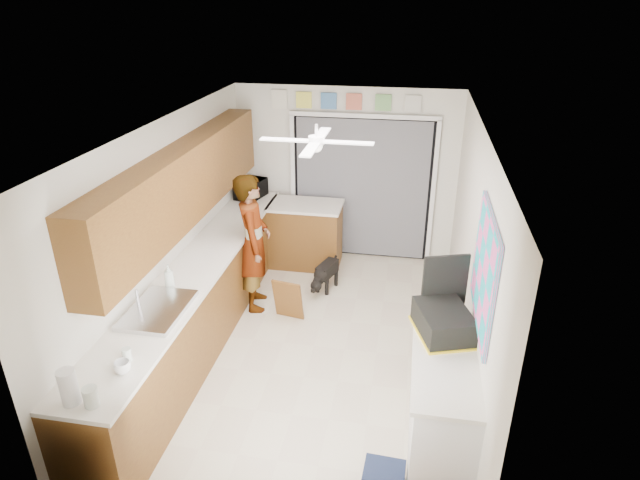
{
  "coord_description": "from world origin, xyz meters",
  "views": [
    {
      "loc": [
        0.96,
        -4.92,
        3.66
      ],
      "look_at": [
        0.0,
        0.4,
        1.15
      ],
      "focal_mm": 30.0,
      "sensor_mm": 36.0,
      "label": 1
    }
  ],
  "objects_px": {
    "soap_bottle": "(169,276)",
    "navy_crate": "(384,478)",
    "dog": "(327,275)",
    "suitcase": "(443,322)",
    "cup": "(123,367)",
    "man": "(253,243)",
    "microwave": "(251,189)",
    "paper_towel_roll": "(69,387)"
  },
  "relations": [
    {
      "from": "soap_bottle",
      "to": "navy_crate",
      "type": "xyz_separation_m",
      "value": [
        2.29,
        -1.23,
        -0.97
      ]
    },
    {
      "from": "dog",
      "to": "soap_bottle",
      "type": "bearing_deg",
      "value": -106.82
    },
    {
      "from": "soap_bottle",
      "to": "suitcase",
      "type": "xyz_separation_m",
      "value": [
        2.69,
        -0.33,
        -0.01
      ]
    },
    {
      "from": "soap_bottle",
      "to": "cup",
      "type": "xyz_separation_m",
      "value": [
        0.21,
        -1.32,
        -0.08
      ]
    },
    {
      "from": "suitcase",
      "to": "dog",
      "type": "bearing_deg",
      "value": 103.89
    },
    {
      "from": "cup",
      "to": "navy_crate",
      "type": "bearing_deg",
      "value": 2.47
    },
    {
      "from": "soap_bottle",
      "to": "dog",
      "type": "bearing_deg",
      "value": 54.94
    },
    {
      "from": "soap_bottle",
      "to": "navy_crate",
      "type": "distance_m",
      "value": 2.77
    },
    {
      "from": "soap_bottle",
      "to": "man",
      "type": "relative_size",
      "value": 0.15
    },
    {
      "from": "microwave",
      "to": "dog",
      "type": "xyz_separation_m",
      "value": [
        1.26,
        -0.81,
        -0.85
      ]
    },
    {
      "from": "cup",
      "to": "dog",
      "type": "xyz_separation_m",
      "value": [
        1.1,
        3.18,
        -0.78
      ]
    },
    {
      "from": "microwave",
      "to": "man",
      "type": "height_order",
      "value": "man"
    },
    {
      "from": "dog",
      "to": "navy_crate",
      "type": "bearing_deg",
      "value": -54.14
    },
    {
      "from": "paper_towel_roll",
      "to": "navy_crate",
      "type": "distance_m",
      "value": 2.52
    },
    {
      "from": "paper_towel_roll",
      "to": "man",
      "type": "distance_m",
      "value": 3.05
    },
    {
      "from": "cup",
      "to": "microwave",
      "type": "bearing_deg",
      "value": 92.38
    },
    {
      "from": "microwave",
      "to": "paper_towel_roll",
      "type": "height_order",
      "value": "paper_towel_roll"
    },
    {
      "from": "soap_bottle",
      "to": "dog",
      "type": "xyz_separation_m",
      "value": [
        1.3,
        1.86,
        -0.85
      ]
    },
    {
      "from": "dog",
      "to": "man",
      "type": "bearing_deg",
      "value": -127.9
    },
    {
      "from": "man",
      "to": "dog",
      "type": "xyz_separation_m",
      "value": [
        0.83,
        0.55,
        -0.66
      ]
    },
    {
      "from": "microwave",
      "to": "soap_bottle",
      "type": "bearing_deg",
      "value": -166.31
    },
    {
      "from": "cup",
      "to": "navy_crate",
      "type": "relative_size",
      "value": 0.4
    },
    {
      "from": "microwave",
      "to": "navy_crate",
      "type": "height_order",
      "value": "microwave"
    },
    {
      "from": "paper_towel_roll",
      "to": "suitcase",
      "type": "xyz_separation_m",
      "value": [
        2.68,
        1.37,
        -0.02
      ]
    },
    {
      "from": "microwave",
      "to": "dog",
      "type": "relative_size",
      "value": 0.85
    },
    {
      "from": "paper_towel_roll",
      "to": "dog",
      "type": "bearing_deg",
      "value": 70.05
    },
    {
      "from": "paper_towel_roll",
      "to": "navy_crate",
      "type": "xyz_separation_m",
      "value": [
        2.28,
        0.47,
        -0.98
      ]
    },
    {
      "from": "microwave",
      "to": "man",
      "type": "bearing_deg",
      "value": -147.64
    },
    {
      "from": "soap_bottle",
      "to": "suitcase",
      "type": "relative_size",
      "value": 0.47
    },
    {
      "from": "soap_bottle",
      "to": "paper_towel_roll",
      "type": "xyz_separation_m",
      "value": [
        0.01,
        -1.7,
        0.01
      ]
    },
    {
      "from": "microwave",
      "to": "dog",
      "type": "bearing_deg",
      "value": -108.18
    },
    {
      "from": "navy_crate",
      "to": "cup",
      "type": "bearing_deg",
      "value": -177.53
    },
    {
      "from": "suitcase",
      "to": "dog",
      "type": "xyz_separation_m",
      "value": [
        -1.39,
        2.19,
        -0.84
      ]
    },
    {
      "from": "cup",
      "to": "paper_towel_roll",
      "type": "xyz_separation_m",
      "value": [
        -0.2,
        -0.38,
        0.09
      ]
    },
    {
      "from": "microwave",
      "to": "soap_bottle",
      "type": "xyz_separation_m",
      "value": [
        -0.04,
        -2.67,
        0.0
      ]
    },
    {
      "from": "cup",
      "to": "paper_towel_roll",
      "type": "height_order",
      "value": "paper_towel_roll"
    },
    {
      "from": "man",
      "to": "dog",
      "type": "relative_size",
      "value": 3.18
    },
    {
      "from": "navy_crate",
      "to": "dog",
      "type": "relative_size",
      "value": 0.6
    },
    {
      "from": "suitcase",
      "to": "man",
      "type": "xyz_separation_m",
      "value": [
        -2.21,
        1.64,
        -0.18
      ]
    },
    {
      "from": "suitcase",
      "to": "soap_bottle",
      "type": "bearing_deg",
      "value": 154.51
    },
    {
      "from": "suitcase",
      "to": "dog",
      "type": "distance_m",
      "value": 2.73
    },
    {
      "from": "paper_towel_roll",
      "to": "suitcase",
      "type": "height_order",
      "value": "paper_towel_roll"
    }
  ]
}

